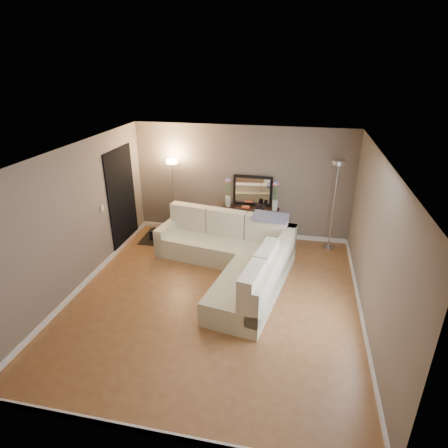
% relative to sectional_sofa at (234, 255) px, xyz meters
% --- Properties ---
extents(floor, '(5.00, 5.50, 0.01)m').
position_rel_sectional_sofa_xyz_m(floor, '(-0.16, -0.99, -0.38)').
color(floor, '#996237').
rests_on(floor, ground).
extents(ceiling, '(5.00, 5.50, 0.01)m').
position_rel_sectional_sofa_xyz_m(ceiling, '(-0.16, -0.99, 2.23)').
color(ceiling, white).
rests_on(ceiling, ground).
extents(wall_back, '(5.00, 0.02, 2.60)m').
position_rel_sectional_sofa_xyz_m(wall_back, '(-0.16, 1.77, 0.93)').
color(wall_back, '#76685A').
rests_on(wall_back, ground).
extents(wall_front, '(5.00, 0.02, 2.60)m').
position_rel_sectional_sofa_xyz_m(wall_front, '(-0.16, -3.75, 0.93)').
color(wall_front, '#76685A').
rests_on(wall_front, ground).
extents(wall_left, '(0.02, 5.50, 2.60)m').
position_rel_sectional_sofa_xyz_m(wall_left, '(-2.67, -0.99, 0.93)').
color(wall_left, '#76685A').
rests_on(wall_left, ground).
extents(wall_right, '(0.02, 5.50, 2.60)m').
position_rel_sectional_sofa_xyz_m(wall_right, '(2.35, -0.99, 0.93)').
color(wall_right, '#76685A').
rests_on(wall_right, ground).
extents(baseboard_back, '(5.00, 0.03, 0.10)m').
position_rel_sectional_sofa_xyz_m(baseboard_back, '(-0.16, 1.75, -0.32)').
color(baseboard_back, white).
rests_on(baseboard_back, ground).
extents(baseboard_front, '(5.00, 0.03, 0.10)m').
position_rel_sectional_sofa_xyz_m(baseboard_front, '(-0.16, -3.72, -0.32)').
color(baseboard_front, white).
rests_on(baseboard_front, ground).
extents(baseboard_left, '(0.03, 5.50, 0.10)m').
position_rel_sectional_sofa_xyz_m(baseboard_left, '(-2.65, -0.99, -0.32)').
color(baseboard_left, white).
rests_on(baseboard_left, ground).
extents(baseboard_right, '(0.03, 5.50, 0.10)m').
position_rel_sectional_sofa_xyz_m(baseboard_right, '(2.32, -0.99, -0.32)').
color(baseboard_right, white).
rests_on(baseboard_right, ground).
extents(doorway, '(0.02, 1.20, 2.20)m').
position_rel_sectional_sofa_xyz_m(doorway, '(-2.64, 0.71, 0.73)').
color(doorway, black).
rests_on(doorway, ground).
extents(switch_plate, '(0.02, 0.08, 0.12)m').
position_rel_sectional_sofa_xyz_m(switch_plate, '(-2.64, -0.14, 0.83)').
color(switch_plate, white).
rests_on(switch_plate, ground).
extents(sectional_sofa, '(2.96, 3.16, 1.00)m').
position_rel_sectional_sofa_xyz_m(sectional_sofa, '(0.00, 0.00, 0.00)').
color(sectional_sofa, beige).
rests_on(sectional_sofa, floor).
extents(throw_blanket, '(0.76, 0.50, 0.10)m').
position_rel_sectional_sofa_xyz_m(throw_blanket, '(0.63, 0.59, 0.62)').
color(throw_blanket, slate).
rests_on(throw_blanket, sectional_sofa).
extents(console_table, '(1.29, 0.39, 0.78)m').
position_rel_sectional_sofa_xyz_m(console_table, '(0.03, 1.52, 0.07)').
color(console_table, black).
rests_on(console_table, floor).
extents(leaning_mirror, '(0.90, 0.08, 0.71)m').
position_rel_sectional_sofa_xyz_m(leaning_mirror, '(0.12, 1.67, 0.78)').
color(leaning_mirror, black).
rests_on(leaning_mirror, console_table).
extents(table_decor, '(0.54, 0.12, 0.13)m').
position_rel_sectional_sofa_xyz_m(table_decor, '(0.10, 1.48, 0.45)').
color(table_decor, '#D75025').
rests_on(table_decor, console_table).
extents(flower_vase_left, '(0.15, 0.12, 0.67)m').
position_rel_sectional_sofa_xyz_m(flower_vase_left, '(-0.43, 1.53, 0.71)').
color(flower_vase_left, silver).
rests_on(flower_vase_left, console_table).
extents(flower_vase_right, '(0.15, 0.12, 0.67)m').
position_rel_sectional_sofa_xyz_m(flower_vase_right, '(0.65, 1.49, 0.71)').
color(flower_vase_right, silver).
rests_on(flower_vase_right, console_table).
extents(floor_lamp_lit, '(0.27, 0.27, 1.82)m').
position_rel_sectional_sofa_xyz_m(floor_lamp_lit, '(-1.73, 1.50, 0.91)').
color(floor_lamp_lit, silver).
rests_on(floor_lamp_lit, floor).
extents(floor_lamp_unlit, '(0.36, 0.36, 2.01)m').
position_rel_sectional_sofa_xyz_m(floor_lamp_unlit, '(1.90, 1.44, 1.05)').
color(floor_lamp_unlit, silver).
rests_on(floor_lamp_unlit, floor).
extents(charcoal_rug, '(1.22, 0.93, 0.02)m').
position_rel_sectional_sofa_xyz_m(charcoal_rug, '(-1.81, 1.15, -0.36)').
color(charcoal_rug, black).
rests_on(charcoal_rug, floor).
extents(black_bag, '(0.34, 0.25, 0.22)m').
position_rel_sectional_sofa_xyz_m(black_bag, '(-2.00, 1.04, -0.23)').
color(black_bag, black).
rests_on(black_bag, charcoal_rug).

